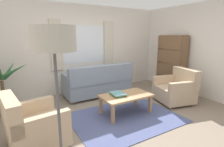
{
  "coord_description": "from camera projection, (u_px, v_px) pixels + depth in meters",
  "views": [
    {
      "loc": [
        -1.99,
        -2.81,
        1.73
      ],
      "look_at": [
        0.09,
        0.7,
        0.82
      ],
      "focal_mm": 28.04,
      "sensor_mm": 36.0,
      "label": 1
    }
  ],
  "objects": [
    {
      "name": "bookshelf",
      "position": [
        171.0,
        62.0,
        5.45
      ],
      "size": [
        0.3,
        0.94,
        1.72
      ],
      "rotation": [
        0.0,
        0.0,
        1.57
      ],
      "color": "brown",
      "rests_on": "ground_plane"
    },
    {
      "name": "wall_back",
      "position": [
        83.0,
        49.0,
        5.34
      ],
      "size": [
        5.32,
        0.12,
        2.6
      ],
      "primitive_type": "cube",
      "color": "silver",
      "rests_on": "ground_plane"
    },
    {
      "name": "armchair_left",
      "position": [
        32.0,
        126.0,
        2.7
      ],
      "size": [
        0.92,
        0.94,
        0.88
      ],
      "rotation": [
        0.0,
        0.0,
        1.7
      ],
      "color": "tan",
      "rests_on": "ground_plane"
    },
    {
      "name": "potted_plant",
      "position": [
        3.0,
        89.0,
        3.92
      ],
      "size": [
        1.1,
        1.19,
        1.18
      ],
      "color": "#56565B",
      "rests_on": "ground_plane"
    },
    {
      "name": "standing_lamp",
      "position": [
        54.0,
        51.0,
        1.65
      ],
      "size": [
        0.42,
        0.42,
        1.82
      ],
      "color": "#4C4C51",
      "rests_on": "ground_plane"
    },
    {
      "name": "ground_plane",
      "position": [
        125.0,
        118.0,
        3.73
      ],
      "size": [
        6.24,
        6.24,
        0.0
      ],
      "primitive_type": "plane",
      "color": "gray"
    },
    {
      "name": "wall_right",
      "position": [
        206.0,
        51.0,
        4.77
      ],
      "size": [
        0.12,
        4.4,
        2.6
      ],
      "primitive_type": "cube",
      "color": "silver",
      "rests_on": "ground_plane"
    },
    {
      "name": "book_stack_on_table",
      "position": [
        118.0,
        94.0,
        3.81
      ],
      "size": [
        0.32,
        0.36,
        0.06
      ],
      "color": "#387F4C",
      "rests_on": "coffee_table"
    },
    {
      "name": "window_with_curtains",
      "position": [
        84.0,
        44.0,
        5.24
      ],
      "size": [
        1.98,
        0.07,
        1.4
      ],
      "color": "white"
    },
    {
      "name": "couch",
      "position": [
        99.0,
        83.0,
        5.05
      ],
      "size": [
        1.9,
        0.82,
        0.92
      ],
      "rotation": [
        0.0,
        0.0,
        3.14
      ],
      "color": "gray",
      "rests_on": "ground_plane"
    },
    {
      "name": "armchair_right",
      "position": [
        176.0,
        89.0,
        4.53
      ],
      "size": [
        0.99,
        1.01,
        0.88
      ],
      "rotation": [
        0.0,
        0.0,
        -1.81
      ],
      "color": "tan",
      "rests_on": "ground_plane"
    },
    {
      "name": "coffee_table",
      "position": [
        126.0,
        97.0,
        3.86
      ],
      "size": [
        1.1,
        0.64,
        0.44
      ],
      "color": "#A87F56",
      "rests_on": "ground_plane"
    },
    {
      "name": "area_rug",
      "position": [
        125.0,
        118.0,
        3.73
      ],
      "size": [
        2.21,
        1.7,
        0.01
      ],
      "primitive_type": "cube",
      "color": "#4C5684",
      "rests_on": "ground_plane"
    }
  ]
}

